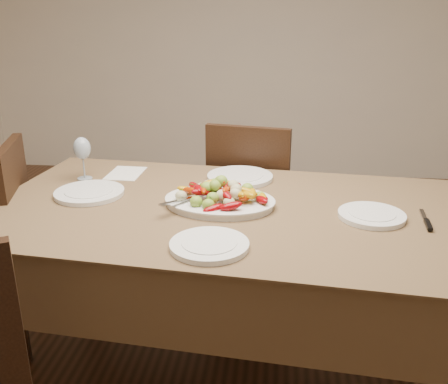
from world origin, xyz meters
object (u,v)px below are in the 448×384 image
Objects in this scene: serving_platter at (220,203)px; plate_far at (240,177)px; chair_far at (255,205)px; plate_near at (209,245)px; plate_left at (89,193)px; wine_glass at (83,157)px; dining_table at (224,292)px; plate_right at (372,216)px.

plate_far is at bearing 81.26° from serving_platter.
chair_far is 0.50m from plate_far.
plate_far and plate_near have the same top height.
wine_glass is at bearing 115.92° from plate_left.
serving_platter is 0.55m from plate_left.
dining_table is 0.39m from serving_platter.
dining_table is 0.53m from plate_near.
chair_far reaches higher than plate_right.
plate_left is at bearing 173.71° from serving_platter.
plate_far is at bearing 142.73° from plate_right.
plate_far is 1.15× the size of plate_near.
plate_left is at bearing 172.78° from dining_table.
plate_left is (-0.65, -0.68, 0.29)m from chair_far.
dining_table is at bearing 88.83° from plate_near.
chair_far is 3.70× the size of plate_near.
plate_left reaches higher than dining_table.
serving_platter reaches higher than plate_right.
chair_far is 1.15m from plate_near.
plate_left and plate_near have the same top height.
plate_far is (-0.52, 0.39, 0.00)m from plate_right.
wine_glass is at bearing 43.62° from chair_far.
plate_left is (-0.55, 0.06, -0.00)m from serving_platter.
plate_left is at bearing 56.81° from chair_far.
serving_platter reaches higher than plate_near.
plate_left is 0.70m from plate_near.
chair_far reaches higher than plate_left.
plate_right is (0.57, -0.06, -0.00)m from serving_platter.
plate_near is (-0.09, -1.11, 0.29)m from chair_far.
serving_platter is at bearing -21.70° from wine_glass.
plate_near is 0.91m from wine_glass.
plate_near is at bearing -91.17° from dining_table.
plate_far reaches higher than dining_table.
dining_table is 0.52m from plate_far.
plate_near is (-0.56, -0.31, 0.00)m from plate_right.
plate_right is at bearing -14.50° from wine_glass.
chair_far is at bearing 82.61° from plate_far.
chair_far is at bearing 120.05° from plate_right.
dining_table is 0.77m from chair_far.
wine_glass is (-0.70, -0.08, 0.09)m from plate_far.
chair_far is 0.99m from plate_left.
chair_far is (0.09, 0.76, 0.10)m from dining_table.
chair_far is at bearing 46.32° from plate_left.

